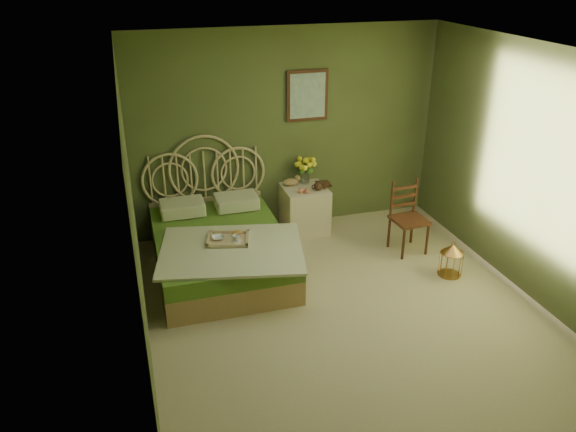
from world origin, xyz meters
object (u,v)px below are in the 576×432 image
object	(u,v)px
bed	(220,246)
birdcage	(451,260)
nightstand	(305,205)
chair	(407,212)

from	to	relation	value
bed	birdcage	size ratio (longest dim) A/B	5.54
nightstand	chair	world-z (taller)	nightstand
bed	chair	world-z (taller)	bed
nightstand	birdcage	bearing A→B (deg)	-51.80
chair	birdcage	world-z (taller)	chair
nightstand	chair	bearing A→B (deg)	-38.91
bed	birdcage	bearing A→B (deg)	-19.58
nightstand	chair	distance (m)	1.35
nightstand	birdcage	world-z (taller)	nightstand
bed	nightstand	world-z (taller)	bed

